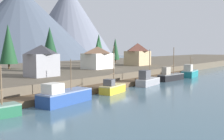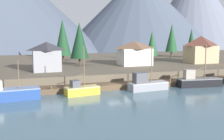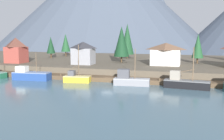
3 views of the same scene
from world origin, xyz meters
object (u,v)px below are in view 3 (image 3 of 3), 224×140
house_grey (83,53)px  fishing_boat_yellow (77,78)px  fishing_boat_grey (130,80)px  conifer_back_right (122,41)px  conifer_mid_right (127,39)px  fishing_boat_blue (31,75)px  conifer_near_right (51,45)px  house_white (166,54)px  conifer_back_left (198,46)px  house_red (16,50)px  fishing_boat_black (185,83)px  conifer_centre (66,43)px

house_grey → fishing_boat_yellow: bearing=-72.8°
fishing_boat_grey → conifer_back_right: 25.82m
fishing_boat_yellow → conifer_mid_right: size_ratio=0.70×
fishing_boat_blue → conifer_near_right: conifer_near_right is taller
house_white → conifer_back_right: (-13.84, 3.70, 3.24)m
fishing_boat_yellow → house_white: house_white is taller
conifer_back_left → fishing_boat_yellow: bearing=-135.0°
fishing_boat_blue → conifer_near_right: 33.69m
fishing_boat_grey → house_grey: (-17.27, 14.68, 4.61)m
fishing_boat_grey → conifer_mid_right: size_ratio=0.64×
conifer_near_right → conifer_mid_right: conifer_mid_right is taller
house_red → conifer_near_right: bearing=84.6°
fishing_boat_grey → house_white: size_ratio=0.96×
fishing_boat_black → house_white: bearing=112.8°
house_red → conifer_mid_right: 38.57m
fishing_boat_black → conifer_centre: conifer_centre is taller
house_red → conifer_back_right: 32.26m
fishing_boat_grey → conifer_back_left: 31.21m
fishing_boat_blue → conifer_near_right: size_ratio=1.20×
house_white → conifer_mid_right: bearing=129.6°
fishing_boat_black → house_grey: size_ratio=1.43×
fishing_boat_blue → house_white: house_white is taller
conifer_near_right → conifer_centre: (1.20, 9.47, 0.63)m
house_white → conifer_centre: (-41.39, 20.47, 2.18)m
house_red → conifer_back_left: (52.85, 14.22, 1.30)m
house_white → fishing_boat_black: bearing=-72.9°
house_grey → conifer_near_right: bearing=141.1°
fishing_boat_grey → fishing_boat_blue: bearing=175.1°
conifer_back_right → conifer_centre: (-27.55, 16.77, -1.07)m
conifer_back_right → conifer_centre: bearing=148.7°
house_red → conifer_near_right: (1.67, 17.76, 0.84)m
fishing_boat_yellow → conifer_mid_right: bearing=77.6°
fishing_boat_yellow → house_white: size_ratio=1.05×
conifer_back_left → conifer_centre: conifer_centre is taller
house_red → conifer_mid_right: conifer_mid_right is taller
fishing_boat_blue → house_red: size_ratio=1.22×
fishing_boat_yellow → fishing_boat_grey: bearing=-8.7°
conifer_mid_right → house_red: bearing=-137.7°
house_red → fishing_boat_grey: bearing=-18.3°
fishing_boat_blue → fishing_boat_yellow: fishing_boat_yellow is taller
fishing_boat_black → conifer_near_right: conifer_near_right is taller
conifer_centre → house_red: bearing=-96.0°
fishing_boat_grey → conifer_back_left: conifer_back_left is taller
house_red → conifer_back_left: 54.74m
house_white → conifer_centre: size_ratio=0.93×
fishing_boat_blue → conifer_back_right: size_ratio=0.84×
conifer_mid_right → conifer_back_right: 15.59m
fishing_boat_yellow → fishing_boat_grey: 12.72m
conifer_back_right → fishing_boat_grey: bearing=-70.6°
house_white → conifer_near_right: conifer_near_right is taller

